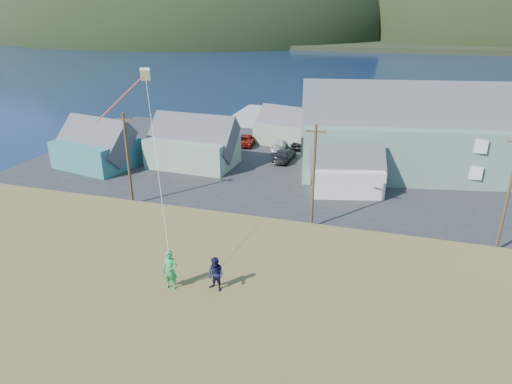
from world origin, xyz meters
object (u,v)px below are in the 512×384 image
at_px(lodge, 464,134).
at_px(shed_teal, 95,146).
at_px(shed_white, 347,171).
at_px(shed_palegreen_near, 193,143).
at_px(kite_flyer_navy, 216,274).
at_px(kite_flyer_green, 170,270).
at_px(wharf, 311,120).
at_px(shed_palegreen_far, 290,128).

xyz_separation_m(lodge, shed_teal, (-40.95, -9.18, -2.16)).
bearing_deg(shed_white, shed_palegreen_near, 156.26).
bearing_deg(kite_flyer_navy, shed_white, 101.54).
height_order(shed_palegreen_near, kite_flyer_navy, kite_flyer_navy).
relative_size(shed_white, kite_flyer_green, 4.95).
bearing_deg(wharf, kite_flyer_green, -85.45).
distance_m(shed_white, kite_flyer_green, 31.37).
xyz_separation_m(lodge, shed_white, (-11.63, -8.72, -2.53)).
height_order(shed_palegreen_near, shed_white, shed_palegreen_near).
bearing_deg(shed_teal, kite_flyer_green, -38.06).
bearing_deg(wharf, kite_flyer_navy, -83.70).
height_order(shed_palegreen_far, kite_flyer_green, kite_flyer_green).
relative_size(lodge, shed_teal, 3.64).
bearing_deg(shed_white, shed_teal, 166.94).
bearing_deg(lodge, shed_palegreen_far, 151.42).
bearing_deg(kite_flyer_navy, shed_teal, 148.21).
relative_size(shed_teal, kite_flyer_navy, 6.93).
bearing_deg(kite_flyer_green, lodge, 63.63).
distance_m(wharf, shed_palegreen_far, 13.89).
height_order(shed_palegreen_near, kite_flyer_green, kite_flyer_green).
bearing_deg(kite_flyer_navy, kite_flyer_green, -151.55).
xyz_separation_m(shed_palegreen_near, shed_palegreen_far, (9.02, 12.33, -0.39)).
distance_m(shed_white, shed_palegreen_far, 18.16).
distance_m(wharf, shed_palegreen_near, 27.87).
height_order(wharf, shed_teal, shed_teal).
bearing_deg(shed_palegreen_far, wharf, 101.88).
bearing_deg(shed_palegreen_near, shed_palegreen_far, 56.53).
relative_size(lodge, shed_white, 4.39).
xyz_separation_m(kite_flyer_green, kite_flyer_navy, (1.80, 0.40, -0.12)).
relative_size(shed_white, shed_palegreen_far, 0.81).
relative_size(wharf, lodge, 0.71).
bearing_deg(wharf, lodge, -45.03).
xyz_separation_m(wharf, kite_flyer_green, (4.76, -59.80, 7.60)).
bearing_deg(wharf, shed_teal, -124.56).
distance_m(shed_teal, shed_palegreen_near, 11.45).
height_order(wharf, shed_palegreen_far, shed_palegreen_far).
relative_size(lodge, shed_palegreen_near, 3.49).
bearing_deg(lodge, wharf, 124.23).
bearing_deg(shed_white, lodge, 22.90).
distance_m(shed_palegreen_near, kite_flyer_green, 37.04).
bearing_deg(shed_palegreen_far, kite_flyer_navy, -66.80).
bearing_deg(kite_flyer_navy, wharf, 112.22).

